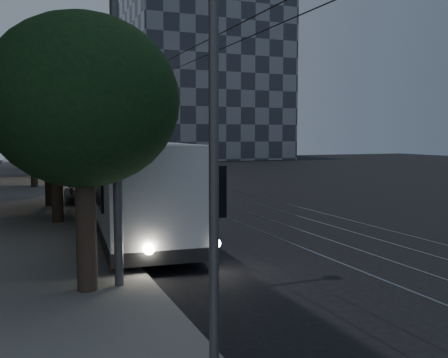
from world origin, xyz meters
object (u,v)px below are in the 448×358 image
(car_white_b, at_px, (91,171))
(car_white_c, at_px, (69,171))
(car_white_a, at_px, (109,179))
(pickup_silver, at_px, (93,188))
(trolleybus, at_px, (131,184))
(car_white_d, at_px, (63,167))
(streetlamp_far, at_px, (55,91))
(streetlamp_near, at_px, (134,14))

(car_white_b, height_order, car_white_c, car_white_c)
(car_white_a, bearing_deg, pickup_silver, -128.89)
(trolleybus, relative_size, car_white_b, 2.69)
(car_white_a, height_order, car_white_d, car_white_a)
(trolleybus, relative_size, car_white_c, 2.90)
(trolleybus, height_order, car_white_a, trolleybus)
(car_white_a, distance_m, streetlamp_far, 9.19)
(streetlamp_near, bearing_deg, car_white_b, 84.78)
(trolleybus, height_order, car_white_c, trolleybus)
(car_white_b, bearing_deg, pickup_silver, -93.28)
(car_white_a, height_order, car_white_c, car_white_a)
(car_white_d, bearing_deg, pickup_silver, -96.38)
(trolleybus, distance_m, pickup_silver, 8.84)
(trolleybus, bearing_deg, streetlamp_near, -96.10)
(trolleybus, distance_m, car_white_b, 22.53)
(pickup_silver, height_order, car_white_d, pickup_silver)
(pickup_silver, xyz_separation_m, car_white_a, (1.60, 4.70, 0.04))
(pickup_silver, xyz_separation_m, car_white_b, (1.60, 13.68, -0.03))
(car_white_a, bearing_deg, car_white_c, 79.23)
(car_white_a, xyz_separation_m, car_white_c, (-1.56, 9.47, -0.04))
(car_white_d, height_order, streetlamp_near, streetlamp_near)
(pickup_silver, distance_m, car_white_a, 4.97)
(pickup_silver, bearing_deg, car_white_b, 97.19)
(car_white_b, bearing_deg, trolleybus, -90.17)
(streetlamp_near, bearing_deg, car_white_a, 82.51)
(car_white_b, relative_size, car_white_c, 1.08)
(car_white_b, distance_m, streetlamp_far, 6.97)
(car_white_c, distance_m, streetlamp_far, 6.70)
(streetlamp_near, distance_m, streetlamp_far, 26.94)
(trolleybus, xyz_separation_m, car_white_a, (1.40, 13.48, -0.98))
(car_white_d, distance_m, streetlamp_near, 36.47)
(car_white_a, relative_size, car_white_c, 1.02)
(car_white_c, bearing_deg, streetlamp_near, -105.27)
(car_white_c, xyz_separation_m, streetlamp_far, (-1.11, -2.93, 5.92))
(pickup_silver, height_order, streetlamp_near, streetlamp_near)
(streetlamp_far, bearing_deg, pickup_silver, -84.56)
(streetlamp_near, relative_size, streetlamp_far, 0.92)
(streetlamp_near, bearing_deg, car_white_c, 87.84)
(trolleybus, distance_m, streetlamp_near, 8.30)
(pickup_silver, relative_size, car_white_b, 1.09)
(car_white_a, bearing_deg, car_white_d, 75.73)
(trolleybus, height_order, pickup_silver, trolleybus)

